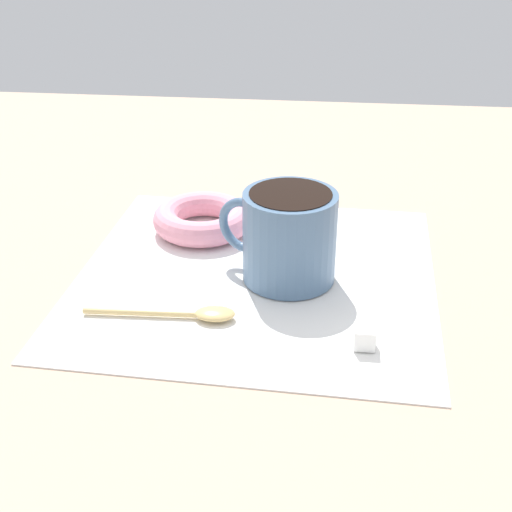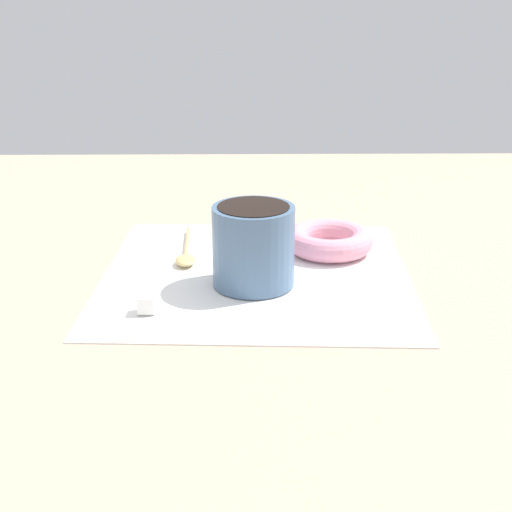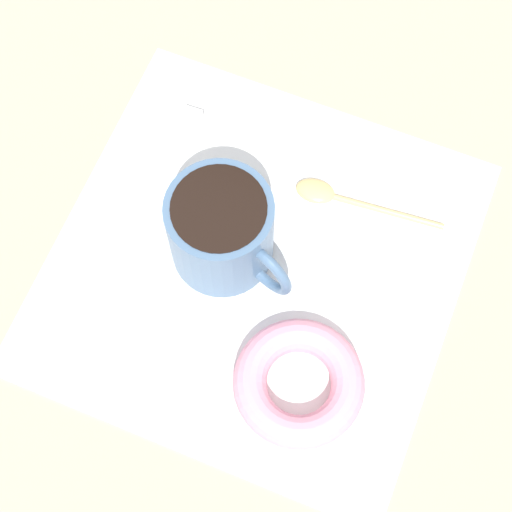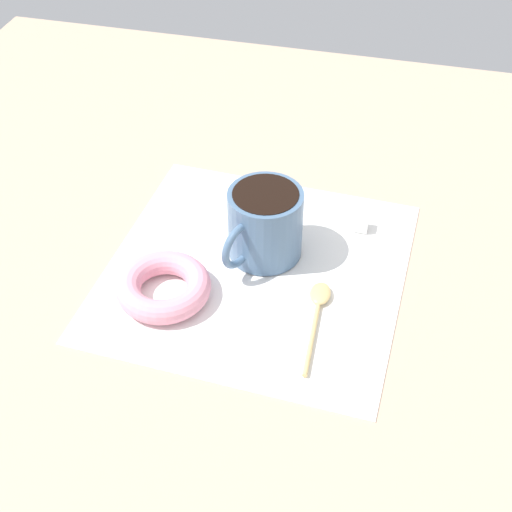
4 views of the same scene
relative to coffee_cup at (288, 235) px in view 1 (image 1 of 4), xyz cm
name	(u,v)px [view 1 (image 1 of 4)]	position (x,y,z in cm)	size (l,w,h in cm)	color
ground_plane	(238,271)	(5.27, -2.94, -5.93)	(120.00, 120.00, 2.00)	tan
napkin	(256,275)	(3.08, -0.24, -4.78)	(34.95, 34.95, 0.30)	white
coffee_cup	(288,235)	(0.00, 0.00, 0.00)	(11.94, 8.99, 8.96)	slate
donut	(202,219)	(10.05, -9.41, -3.22)	(10.93, 10.93, 2.82)	pink
spoon	(193,313)	(7.83, 8.20, -4.23)	(13.81, 2.56, 0.90)	#D8B772
sugar_cube	(365,337)	(-7.30, 10.99, -3.74)	(1.77, 1.77, 1.77)	white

